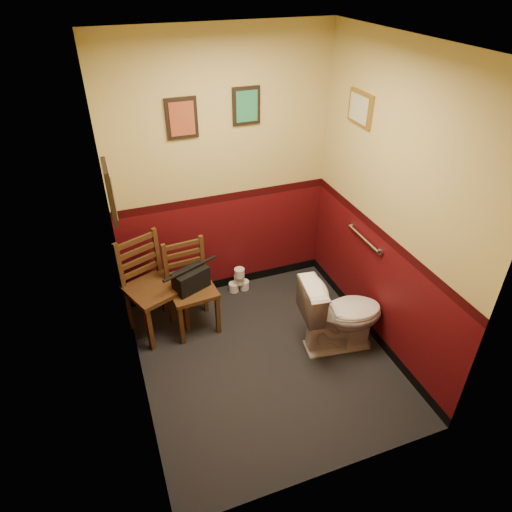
# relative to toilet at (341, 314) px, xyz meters

# --- Properties ---
(floor) EXTENTS (2.20, 2.40, 0.00)m
(floor) POSITION_rel_toilet_xyz_m (-0.72, 0.06, -0.38)
(floor) COLOR black
(floor) RESTS_ON ground
(ceiling) EXTENTS (2.20, 2.40, 0.00)m
(ceiling) POSITION_rel_toilet_xyz_m (-0.72, 0.06, 2.32)
(ceiling) COLOR silver
(ceiling) RESTS_ON ground
(wall_back) EXTENTS (2.20, 0.00, 2.70)m
(wall_back) POSITION_rel_toilet_xyz_m (-0.72, 1.26, 0.97)
(wall_back) COLOR #490A0E
(wall_back) RESTS_ON ground
(wall_front) EXTENTS (2.20, 0.00, 2.70)m
(wall_front) POSITION_rel_toilet_xyz_m (-0.72, -1.14, 0.97)
(wall_front) COLOR #490A0E
(wall_front) RESTS_ON ground
(wall_left) EXTENTS (0.00, 2.40, 2.70)m
(wall_left) POSITION_rel_toilet_xyz_m (-1.82, 0.06, 0.97)
(wall_left) COLOR #490A0E
(wall_left) RESTS_ON ground
(wall_right) EXTENTS (0.00, 2.40, 2.70)m
(wall_right) POSITION_rel_toilet_xyz_m (0.38, 0.06, 0.97)
(wall_right) COLOR #490A0E
(wall_right) RESTS_ON ground
(grab_bar) EXTENTS (0.05, 0.56, 0.06)m
(grab_bar) POSITION_rel_toilet_xyz_m (0.35, 0.31, 0.57)
(grab_bar) COLOR silver
(grab_bar) RESTS_ON wall_right
(framed_print_back_a) EXTENTS (0.28, 0.04, 0.36)m
(framed_print_back_a) POSITION_rel_toilet_xyz_m (-1.07, 1.24, 1.57)
(framed_print_back_a) COLOR black
(framed_print_back_a) RESTS_ON wall_back
(framed_print_back_b) EXTENTS (0.26, 0.04, 0.34)m
(framed_print_back_b) POSITION_rel_toilet_xyz_m (-0.47, 1.24, 1.62)
(framed_print_back_b) COLOR black
(framed_print_back_b) RESTS_ON wall_back
(framed_print_left) EXTENTS (0.04, 0.30, 0.38)m
(framed_print_left) POSITION_rel_toilet_xyz_m (-1.80, 0.16, 1.47)
(framed_print_left) COLOR black
(framed_print_left) RESTS_ON wall_left
(framed_print_right) EXTENTS (0.04, 0.34, 0.28)m
(framed_print_right) POSITION_rel_toilet_xyz_m (0.36, 0.66, 1.67)
(framed_print_right) COLOR olive
(framed_print_right) RESTS_ON wall_right
(toilet) EXTENTS (0.83, 0.54, 0.76)m
(toilet) POSITION_rel_toilet_xyz_m (0.00, 0.00, 0.00)
(toilet) COLOR white
(toilet) RESTS_ON floor
(toilet_brush) EXTENTS (0.11, 0.11, 0.39)m
(toilet_brush) POSITION_rel_toilet_xyz_m (0.21, 0.06, -0.32)
(toilet_brush) COLOR silver
(toilet_brush) RESTS_ON floor
(chair_left) EXTENTS (0.61, 0.61, 1.00)m
(chair_left) POSITION_rel_toilet_xyz_m (-1.59, 0.86, 0.12)
(chair_left) COLOR #523318
(chair_left) RESTS_ON floor
(chair_right) EXTENTS (0.46, 0.46, 0.92)m
(chair_right) POSITION_rel_toilet_xyz_m (-1.22, 0.78, 0.08)
(chair_right) COLOR #523318
(chair_right) RESTS_ON floor
(handbag) EXTENTS (0.37, 0.29, 0.25)m
(handbag) POSITION_rel_toilet_xyz_m (-1.22, 0.73, 0.20)
(handbag) COLOR black
(handbag) RESTS_ON chair_right
(tp_stack) EXTENTS (0.23, 0.14, 0.30)m
(tp_stack) POSITION_rel_toilet_xyz_m (-0.62, 1.14, -0.26)
(tp_stack) COLOR silver
(tp_stack) RESTS_ON floor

